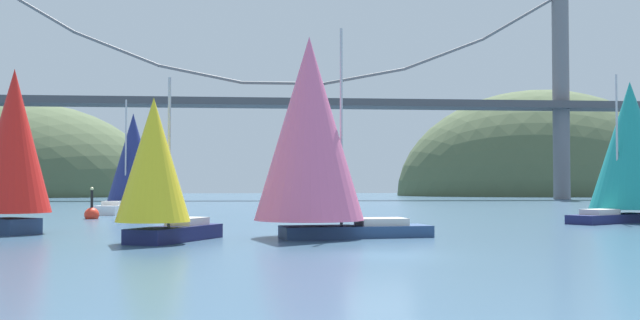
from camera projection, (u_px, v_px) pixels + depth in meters
name	position (u px, v px, depth m)	size (l,w,h in m)	color
ground_plane	(380.00, 255.00, 27.24)	(360.00, 360.00, 0.00)	#385670
headland_left	(17.00, 196.00, 156.89)	(60.36, 44.00, 40.20)	#4C5B3D
headland_right	(543.00, 195.00, 166.87)	(66.03, 44.00, 47.67)	#4C5B3D
suspension_bridge	(283.00, 99.00, 122.37)	(130.83, 6.00, 35.30)	slate
sailboat_red_spinnaker	(11.00, 148.00, 38.98)	(7.47, 6.49, 9.56)	navy
sailboat_teal_sail	(630.00, 148.00, 51.39)	(9.74, 8.05, 10.11)	#191E4C
sailboat_pink_spinnaker	(311.00, 132.00, 36.10)	(9.20, 6.11, 10.32)	navy
sailboat_yellow_sail	(156.00, 169.00, 32.77)	(5.06, 6.77, 7.50)	#191E4C
sailboat_navy_sail	(132.00, 161.00, 66.49)	(5.44, 8.46, 10.07)	white
channel_buoy	(92.00, 214.00, 55.67)	(1.10, 1.10, 2.64)	red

